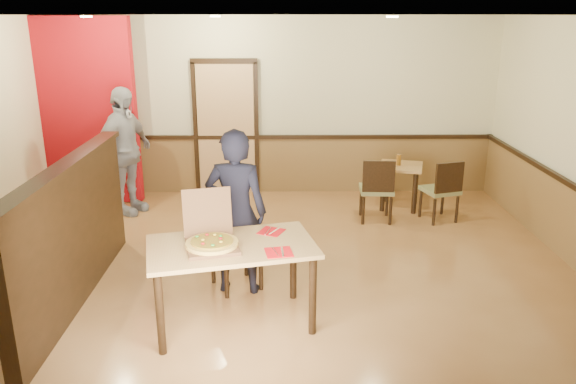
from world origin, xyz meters
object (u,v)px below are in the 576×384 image
diner_chair (233,239)px  pizza_box (211,240)px  side_chair_left (377,188)px  diner (236,212)px  passerby (125,152)px  condiment (399,160)px  main_table (232,256)px  side_table (400,176)px  side_chair_right (443,188)px

diner_chair → pizza_box: bearing=-125.0°
side_chair_left → diner: 2.74m
diner_chair → diner: diner is taller
passerby → condiment: passerby is taller
main_table → diner: size_ratio=0.96×
main_table → pizza_box: (-0.18, -0.04, 0.17)m
main_table → condiment: 3.98m
diner → side_chair_left: bearing=-125.6°
diner → pizza_box: (-0.17, -0.73, -0.00)m
side_chair_left → side_table: side_chair_left is taller
main_table → diner: diner is taller
main_table → side_table: bearing=42.9°
diner → condiment: 3.44m
pizza_box → condiment: 4.12m
main_table → diner_chair: (-0.06, 0.83, -0.18)m
side_table → pizza_box: size_ratio=1.21×
passerby → pizza_box: bearing=-128.3°
side_chair_right → pizza_box: (-2.89, -2.76, 0.38)m
main_table → side_chair_left: side_chair_left is taller
diner → condiment: bearing=-124.1°
main_table → pizza_box: size_ratio=2.67×
main_table → side_table: main_table is taller
main_table → passerby: 3.63m
side_chair_left → diner: (-1.80, -2.03, 0.37)m
side_chair_right → condiment: bearing=-66.7°
side_table → diner: diner is taller
pizza_box → diner: bearing=62.7°
diner → diner_chair: bearing=-64.3°
diner_chair → condiment: (2.26, 2.50, 0.22)m
side_chair_left → passerby: bearing=-3.9°
side_table → pizza_box: pizza_box is taller
side_chair_left → diner: diner is taller
diner_chair → pizza_box: (-0.12, -0.87, 0.35)m
side_chair_right → diner: size_ratio=0.51×
diner → pizza_box: bearing=82.8°
side_chair_right → condiment: side_chair_right is taller
condiment → pizza_box: bearing=-125.2°
side_chair_left → diner: bearing=51.5°
diner → passerby: (-1.79, 2.46, 0.05)m
main_table → condiment: bearing=43.3°
side_table → pizza_box: bearing=-125.6°
diner_chair → side_chair_right: bearing=7.1°
side_table → passerby: size_ratio=0.41×
side_chair_left → condiment: 0.77m
condiment → diner_chair: bearing=-132.1°
side_chair_left → pizza_box: bearing=57.5°
side_chair_right → side_chair_left: bearing=-16.9°
side_table → diner: (-2.25, -2.65, 0.38)m
side_chair_right → passerby: size_ratio=0.48×
diner_chair → side_chair_left: 2.64m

